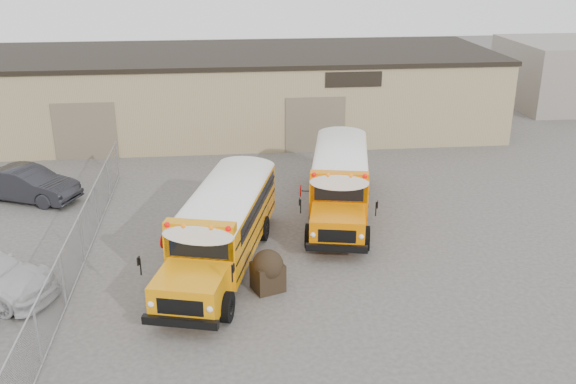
{
  "coord_description": "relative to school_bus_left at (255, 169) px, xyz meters",
  "views": [
    {
      "loc": [
        -1.0,
        -17.9,
        10.5
      ],
      "look_at": [
        1.46,
        4.98,
        1.6
      ],
      "focal_mm": 40.0,
      "sensor_mm": 36.0,
      "label": 1
    }
  ],
  "objects": [
    {
      "name": "car_dark",
      "position": [
        -9.88,
        1.33,
        -0.8
      ],
      "size": [
        4.82,
        3.26,
        1.5
      ],
      "primitive_type": "imported",
      "rotation": [
        0.0,
        0.0,
        1.17
      ],
      "color": "black",
      "rests_on": "ground"
    },
    {
      "name": "tarp_bundle",
      "position": [
        -0.06,
        -7.59,
        -0.84
      ],
      "size": [
        1.17,
        1.11,
        1.4
      ],
      "color": "black",
      "rests_on": "ground"
    },
    {
      "name": "school_bus_left",
      "position": [
        0.0,
        0.0,
        0.0
      ],
      "size": [
        4.52,
        9.44,
        2.68
      ],
      "color": "orange",
      "rests_on": "ground"
    },
    {
      "name": "warehouse",
      "position": [
        -0.37,
        12.01,
        0.82
      ],
      "size": [
        30.2,
        10.2,
        4.67
      ],
      "color": "#8C7957",
      "rests_on": "ground"
    },
    {
      "name": "chainlink_fence",
      "position": [
        -6.37,
        -4.99,
        -0.65
      ],
      "size": [
        0.07,
        18.07,
        1.81
      ],
      "color": "#96999E",
      "rests_on": "ground"
    },
    {
      "name": "ground",
      "position": [
        -0.37,
        -7.99,
        -1.55
      ],
      "size": [
        120.0,
        120.0,
        0.0
      ],
      "primitive_type": "plane",
      "color": "#464440",
      "rests_on": "ground"
    },
    {
      "name": "school_bus_right",
      "position": [
        4.55,
        4.16,
        -0.03
      ],
      "size": [
        3.94,
        9.27,
        2.64
      ],
      "color": "orange",
      "rests_on": "ground"
    }
  ]
}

